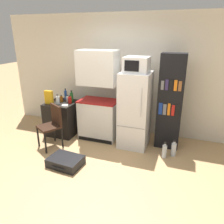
# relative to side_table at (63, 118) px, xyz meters

# --- Properties ---
(ground_plane) EXTENTS (24.00, 24.00, 0.00)m
(ground_plane) POSITION_rel_side_table_xyz_m (1.27, -1.27, -0.38)
(ground_plane) COLOR tan
(wall_back) EXTENTS (6.40, 0.10, 2.68)m
(wall_back) POSITION_rel_side_table_xyz_m (1.47, 0.73, 0.96)
(wall_back) COLOR silver
(wall_back) RESTS_ON ground_plane
(side_table) EXTENTS (0.66, 0.67, 0.76)m
(side_table) POSITION_rel_side_table_xyz_m (0.00, 0.00, 0.00)
(side_table) COLOR black
(side_table) RESTS_ON ground_plane
(kitchen_hutch) EXTENTS (0.84, 0.53, 1.93)m
(kitchen_hutch) POSITION_rel_side_table_xyz_m (0.89, 0.07, 0.52)
(kitchen_hutch) COLOR silver
(kitchen_hutch) RESTS_ON ground_plane
(refrigerator) EXTENTS (0.58, 0.67, 1.55)m
(refrigerator) POSITION_rel_side_table_xyz_m (1.72, 0.01, 0.39)
(refrigerator) COLOR white
(refrigerator) RESTS_ON ground_plane
(microwave) EXTENTS (0.46, 0.44, 0.29)m
(microwave) POSITION_rel_side_table_xyz_m (1.72, 0.01, 1.31)
(microwave) COLOR silver
(microwave) RESTS_ON refrigerator
(bookshelf) EXTENTS (0.47, 0.32, 1.91)m
(bookshelf) POSITION_rel_side_table_xyz_m (2.39, 0.18, 0.58)
(bookshelf) COLOR black
(bookshelf) RESTS_ON ground_plane
(bottle_milk_white) EXTENTS (0.08, 0.08, 0.15)m
(bottle_milk_white) POSITION_rel_side_table_xyz_m (0.09, 0.13, 0.44)
(bottle_milk_white) COLOR white
(bottle_milk_white) RESTS_ON side_table
(bottle_blue_soda) EXTENTS (0.06, 0.06, 0.26)m
(bottle_blue_soda) POSITION_rel_side_table_xyz_m (-0.03, 0.25, 0.49)
(bottle_blue_soda) COLOR #1E47A3
(bottle_blue_soda) RESTS_ON side_table
(bottle_green_tall) EXTENTS (0.07, 0.07, 0.27)m
(bottle_green_tall) POSITION_rel_side_table_xyz_m (0.20, 0.12, 0.49)
(bottle_green_tall) COLOR #1E6028
(bottle_green_tall) RESTS_ON side_table
(bottle_clear_short) EXTENTS (0.08, 0.08, 0.22)m
(bottle_clear_short) POSITION_rel_side_table_xyz_m (-0.00, -0.13, 0.47)
(bottle_clear_short) COLOR silver
(bottle_clear_short) RESTS_ON side_table
(bottle_ketchup_red) EXTENTS (0.08, 0.08, 0.18)m
(bottle_ketchup_red) POSITION_rel_side_table_xyz_m (0.22, 0.01, 0.46)
(bottle_ketchup_red) COLOR #AD1914
(bottle_ketchup_red) RESTS_ON side_table
(bottle_amber_beer) EXTENTS (0.07, 0.07, 0.16)m
(bottle_amber_beer) POSITION_rel_side_table_xyz_m (-0.02, 0.03, 0.45)
(bottle_amber_beer) COLOR brown
(bottle_amber_beer) RESTS_ON side_table
(bowl) EXTENTS (0.14, 0.14, 0.04)m
(bowl) POSITION_rel_side_table_xyz_m (0.24, -0.25, 0.40)
(bowl) COLOR silver
(bowl) RESTS_ON side_table
(cereal_box) EXTENTS (0.19, 0.07, 0.30)m
(cereal_box) POSITION_rel_side_table_xyz_m (-0.19, -0.18, 0.53)
(cereal_box) COLOR gold
(cereal_box) RESTS_ON side_table
(chair) EXTENTS (0.55, 0.55, 0.89)m
(chair) POSITION_rel_side_table_xyz_m (0.16, -0.62, 0.15)
(chair) COLOR black
(chair) RESTS_ON ground_plane
(suitcase_large_flat) EXTENTS (0.62, 0.49, 0.16)m
(suitcase_large_flat) POSITION_rel_side_table_xyz_m (0.76, -1.19, -0.30)
(suitcase_large_flat) COLOR black
(suitcase_large_flat) RESTS_ON ground_plane
(water_bottle_front) EXTENTS (0.09, 0.09, 0.33)m
(water_bottle_front) POSITION_rel_side_table_xyz_m (2.40, -0.32, -0.24)
(water_bottle_front) COLOR silver
(water_bottle_front) RESTS_ON ground_plane
(water_bottle_middle) EXTENTS (0.09, 0.09, 0.33)m
(water_bottle_middle) POSITION_rel_side_table_xyz_m (2.56, -0.20, -0.24)
(water_bottle_middle) COLOR silver
(water_bottle_middle) RESTS_ON ground_plane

